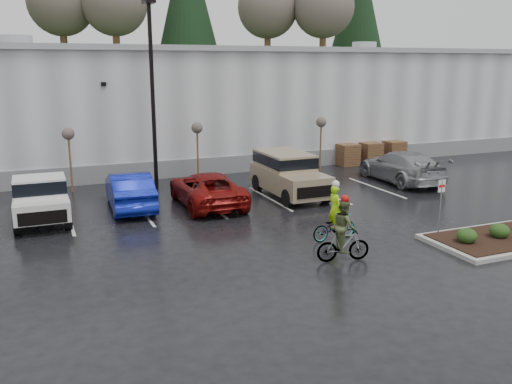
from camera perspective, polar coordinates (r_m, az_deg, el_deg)
name	(u,v)px	position (r m, az deg, el deg)	size (l,w,h in m)	color
ground	(352,253)	(18.64, 10.04, -6.35)	(120.00, 120.00, 0.00)	black
warehouse	(181,102)	(38.03, -7.94, 9.36)	(60.50, 15.50, 7.20)	#A5A8AA
wooded_ridge	(126,94)	(60.57, -13.56, 9.96)	(80.00, 25.00, 6.00)	#1F3B18
lamppost	(152,75)	(27.31, -10.91, 12.01)	(0.50, 1.00, 9.22)	black
sapling_west	(68,137)	(27.99, -19.14, 5.46)	(0.60, 0.60, 3.20)	brown
sapling_mid	(197,131)	(29.09, -6.22, 6.39)	(0.60, 0.60, 3.20)	brown
sapling_east	(321,125)	(32.00, 6.87, 7.00)	(0.60, 0.60, 3.20)	brown
pallet_stack_a	(347,155)	(34.40, 9.60, 3.90)	(1.20, 1.20, 1.35)	brown
pallet_stack_b	(370,153)	(35.32, 11.95, 4.04)	(1.20, 1.20, 1.35)	brown
pallet_stack_c	(394,151)	(36.36, 14.30, 4.18)	(1.20, 1.20, 1.35)	brown
shrub_a	(467,236)	(20.17, 21.31, -4.32)	(0.70, 0.70, 0.52)	#1A3713
shrub_b	(500,231)	(21.21, 24.26, -3.75)	(0.70, 0.70, 0.52)	#1A3713
fire_lane_sign	(441,201)	(20.62, 18.86, -0.87)	(0.30, 0.05, 2.20)	gray
pickup_white	(40,196)	(23.65, -21.75, -0.41)	(2.10, 5.20, 1.96)	silver
car_blue	(130,190)	(24.32, -13.16, 0.17)	(1.73, 4.96, 1.63)	navy
car_red	(207,189)	(24.34, -5.19, 0.33)	(2.51, 5.44, 1.51)	maroon
suv_tan	(290,175)	(25.93, 3.56, 1.79)	(2.20, 5.10, 2.06)	gray
car_far_silver	(401,167)	(30.10, 14.99, 2.61)	(2.35, 5.78, 1.68)	#9A9BA1
cyclist_hivis	(334,221)	(19.74, 8.25, -3.07)	(1.87, 0.81, 2.20)	#3F3F44
cyclist_olive	(344,237)	(17.61, 9.20, -4.71)	(1.76, 0.88, 2.20)	#3F3F44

